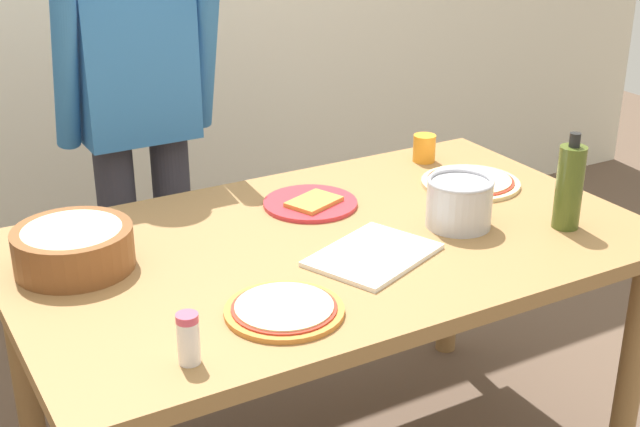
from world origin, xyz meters
TOP-DOWN VIEW (x-y plane):
  - dining_table at (0.00, 0.00)m, footprint 1.60×0.96m
  - person_cook at (-0.23, 0.76)m, footprint 0.49×0.25m
  - pizza_raw_on_board at (0.55, 0.12)m, footprint 0.29×0.29m
  - pizza_cooked_on_tray at (-0.28, -0.28)m, footprint 0.26×0.26m
  - plate_with_slice at (0.06, 0.21)m, footprint 0.26×0.26m
  - popcorn_bowl at (-0.60, 0.16)m, footprint 0.28×0.28m
  - olive_oil_bottle at (0.57, -0.24)m, footprint 0.07×0.07m
  - steel_pot at (0.33, -0.10)m, footprint 0.17×0.17m
  - cup_orange at (0.55, 0.36)m, footprint 0.07×0.07m
  - salt_shaker at (-0.52, -0.36)m, footprint 0.04×0.04m
  - cutting_board_white at (0.04, -0.15)m, footprint 0.36×0.32m

SIDE VIEW (x-z plane):
  - dining_table at x=0.00m, z-range 0.29..1.05m
  - cutting_board_white at x=0.04m, z-range 0.76..0.77m
  - plate_with_slice at x=0.06m, z-range 0.76..0.78m
  - pizza_raw_on_board at x=0.55m, z-range 0.76..0.78m
  - pizza_cooked_on_tray at x=-0.28m, z-range 0.76..0.78m
  - cup_orange at x=0.55m, z-range 0.76..0.84m
  - salt_shaker at x=-0.52m, z-range 0.76..0.87m
  - popcorn_bowl at x=-0.60m, z-range 0.76..0.88m
  - steel_pot at x=0.33m, z-range 0.76..0.89m
  - olive_oil_bottle at x=0.57m, z-range 0.75..1.00m
  - person_cook at x=-0.23m, z-range 0.13..1.75m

